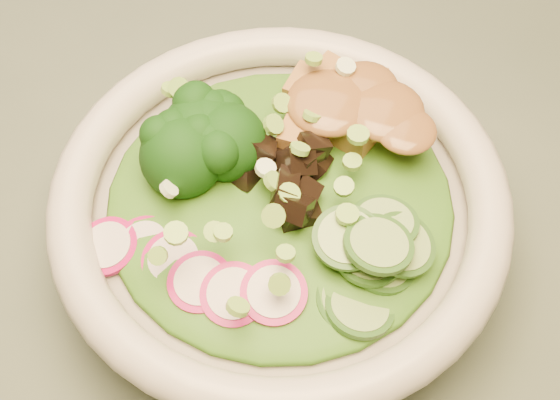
% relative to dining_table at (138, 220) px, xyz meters
% --- Properties ---
extents(dining_table, '(1.20, 0.80, 0.75)m').
position_rel_dining_table_xyz_m(dining_table, '(0.00, 0.00, 0.00)').
color(dining_table, black).
rests_on(dining_table, ground).
extents(salad_bowl, '(0.30, 0.30, 0.08)m').
position_rel_dining_table_xyz_m(salad_bowl, '(0.16, -0.04, 0.16)').
color(salad_bowl, beige).
rests_on(salad_bowl, dining_table).
extents(lettuce_bed, '(0.23, 0.23, 0.03)m').
position_rel_dining_table_xyz_m(lettuce_bed, '(0.16, -0.04, 0.18)').
color(lettuce_bed, '#235F14').
rests_on(lettuce_bed, salad_bowl).
extents(broccoli_florets, '(0.10, 0.09, 0.05)m').
position_rel_dining_table_xyz_m(broccoli_florets, '(0.09, -0.02, 0.20)').
color(broccoli_florets, black).
rests_on(broccoli_florets, salad_bowl).
extents(radish_slices, '(0.13, 0.06, 0.02)m').
position_rel_dining_table_xyz_m(radish_slices, '(0.13, -0.12, 0.19)').
color(radish_slices, '#A70C54').
rests_on(radish_slices, salad_bowl).
extents(cucumber_slices, '(0.09, 0.09, 0.04)m').
position_rel_dining_table_xyz_m(cucumber_slices, '(0.22, -0.07, 0.19)').
color(cucumber_slices, '#7EA25A').
rests_on(cucumber_slices, salad_bowl).
extents(mushroom_heap, '(0.09, 0.09, 0.04)m').
position_rel_dining_table_xyz_m(mushroom_heap, '(0.16, -0.03, 0.20)').
color(mushroom_heap, black).
rests_on(mushroom_heap, salad_bowl).
extents(tofu_cubes, '(0.11, 0.08, 0.04)m').
position_rel_dining_table_xyz_m(tofu_cubes, '(0.18, 0.02, 0.19)').
color(tofu_cubes, olive).
rests_on(tofu_cubes, salad_bowl).
extents(peanut_sauce, '(0.08, 0.06, 0.02)m').
position_rel_dining_table_xyz_m(peanut_sauce, '(0.18, 0.02, 0.21)').
color(peanut_sauce, brown).
rests_on(peanut_sauce, tofu_cubes).
extents(scallion_garnish, '(0.22, 0.22, 0.03)m').
position_rel_dining_table_xyz_m(scallion_garnish, '(0.16, -0.04, 0.21)').
color(scallion_garnish, '#7DB43F').
rests_on(scallion_garnish, salad_bowl).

